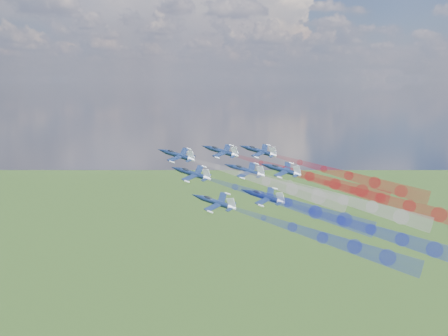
# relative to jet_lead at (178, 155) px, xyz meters

# --- Properties ---
(jet_lead) EXTENTS (15.98, 14.12, 8.64)m
(jet_lead) POSITION_rel_jet_lead_xyz_m (0.00, 0.00, 0.00)
(jet_lead) COLOR black
(trail_lead) EXTENTS (44.41, 17.68, 14.42)m
(trail_lead) POSITION_rel_jet_lead_xyz_m (26.67, -7.76, -5.76)
(trail_lead) COLOR white
(jet_inner_left) EXTENTS (15.98, 14.12, 8.64)m
(jet_inner_left) POSITION_rel_jet_lead_xyz_m (6.00, -8.19, -3.92)
(jet_inner_left) COLOR black
(trail_inner_left) EXTENTS (44.41, 17.68, 14.42)m
(trail_inner_left) POSITION_rel_jet_lead_xyz_m (32.66, -15.96, -9.68)
(trail_inner_left) COLOR #1A26E3
(jet_inner_right) EXTENTS (15.98, 14.12, 8.64)m
(jet_inner_right) POSITION_rel_jet_lead_xyz_m (12.11, 7.23, 0.37)
(jet_inner_right) COLOR black
(trail_inner_right) EXTENTS (44.41, 17.68, 14.42)m
(trail_inner_right) POSITION_rel_jet_lead_xyz_m (38.77, -0.53, -5.40)
(trail_inner_right) COLOR red
(jet_outer_left) EXTENTS (15.98, 14.12, 8.64)m
(jet_outer_left) POSITION_rel_jet_lead_xyz_m (14.39, -21.13, -8.76)
(jet_outer_left) COLOR black
(trail_outer_left) EXTENTS (44.41, 17.68, 14.42)m
(trail_outer_left) POSITION_rel_jet_lead_xyz_m (41.05, -28.90, -14.52)
(trail_outer_left) COLOR #1A26E3
(jet_center_third) EXTENTS (15.98, 14.12, 8.64)m
(jet_center_third) POSITION_rel_jet_lead_xyz_m (20.68, -3.81, -3.49)
(jet_center_third) COLOR black
(trail_center_third) EXTENTS (44.41, 17.68, 14.42)m
(trail_center_third) POSITION_rel_jet_lead_xyz_m (47.35, -11.58, -9.25)
(trail_center_third) COLOR white
(jet_outer_right) EXTENTS (15.98, 14.12, 8.64)m
(jet_outer_right) POSITION_rel_jet_lead_xyz_m (23.56, 11.18, 0.08)
(jet_outer_right) COLOR black
(trail_outer_right) EXTENTS (44.41, 17.68, 14.42)m
(trail_outer_right) POSITION_rel_jet_lead_xyz_m (50.23, 3.42, -5.68)
(trail_outer_right) COLOR red
(jet_rear_left) EXTENTS (15.98, 14.12, 8.64)m
(jet_rear_left) POSITION_rel_jet_lead_xyz_m (26.49, -13.97, -8.59)
(jet_rear_left) COLOR black
(trail_rear_left) EXTENTS (44.41, 17.68, 14.42)m
(trail_rear_left) POSITION_rel_jet_lead_xyz_m (53.16, -21.73, -14.36)
(trail_rear_left) COLOR #1A26E3
(jet_rear_right) EXTENTS (15.98, 14.12, 8.64)m
(jet_rear_right) POSITION_rel_jet_lead_xyz_m (30.86, -0.26, -3.69)
(jet_rear_right) COLOR black
(trail_rear_right) EXTENTS (44.41, 17.68, 14.42)m
(trail_rear_right) POSITION_rel_jet_lead_xyz_m (57.53, -8.03, -9.46)
(trail_rear_right) COLOR red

